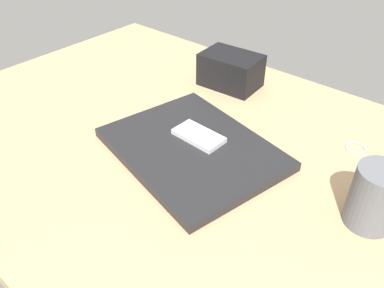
{
  "coord_description": "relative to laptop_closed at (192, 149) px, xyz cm",
  "views": [
    {
      "loc": [
        -40.63,
        47.05,
        48.96
      ],
      "look_at": [
        -1.96,
        2.03,
        5.0
      ],
      "focal_mm": 36.45,
      "sensor_mm": 36.0,
      "label": 1
    }
  ],
  "objects": [
    {
      "name": "cell_phone_on_laptop",
      "position": [
        0.5,
        -2.56,
        1.44
      ],
      "size": [
        10.11,
        5.57,
        1.14
      ],
      "color": "silver",
      "rests_on": "laptop_closed"
    },
    {
      "name": "pen_cup",
      "position": [
        -32.09,
        -4.42,
        4.22
      ],
      "size": [
        7.38,
        7.38,
        10.25
      ],
      "primitive_type": "cylinder",
      "color": "#595B60",
      "rests_on": "desk_surface"
    },
    {
      "name": "laptop_closed",
      "position": [
        0.0,
        0.0,
        0.0
      ],
      "size": [
        36.93,
        31.45,
        1.8
      ],
      "primitive_type": "cube",
      "rotation": [
        0.0,
        0.0,
        -0.22
      ],
      "color": "black",
      "rests_on": "desk_surface"
    },
    {
      "name": "desk_organizer",
      "position": [
        10.76,
        -26.99,
        3.12
      ],
      "size": [
        14.64,
        10.6,
        8.04
      ],
      "primitive_type": "cube",
      "rotation": [
        0.0,
        0.0,
        0.08
      ],
      "color": "black",
      "rests_on": "desk_surface"
    },
    {
      "name": "desk_surface",
      "position": [
        1.96,
        -2.03,
        -2.4
      ],
      "size": [
        120.0,
        80.0,
        3.0
      ],
      "primitive_type": "cube",
      "color": "tan",
      "rests_on": "ground"
    },
    {
      "name": "key_ring",
      "position": [
        -23.46,
        -21.77,
        -0.72
      ],
      "size": [
        3.93,
        3.93,
        0.36
      ],
      "primitive_type": "torus",
      "color": "silver",
      "rests_on": "desk_surface"
    }
  ]
}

